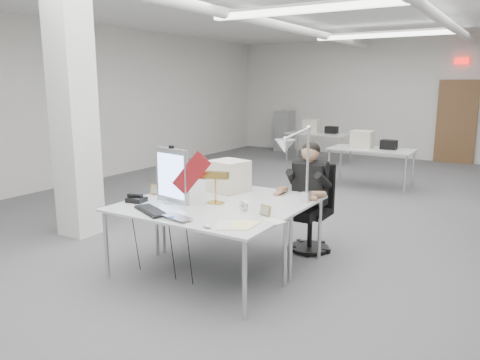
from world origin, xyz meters
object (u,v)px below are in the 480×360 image
object	(u,v)px
desk_main	(193,213)
seated_person	(310,179)
office_chair	(310,209)
desk_phone	(137,200)
beige_monitor	(229,176)
monitor	(172,176)
architect_lamp	(298,163)
laptop	(172,219)
bankers_lamp	(215,186)

from	to	relation	value
desk_main	seated_person	xyz separation A→B (m)	(0.63, 1.45, 0.16)
desk_main	office_chair	distance (m)	1.64
desk_phone	beige_monitor	bearing A→B (deg)	50.43
beige_monitor	desk_main	bearing A→B (deg)	-66.75
desk_phone	monitor	bearing A→B (deg)	22.13
office_chair	desk_main	bearing A→B (deg)	-113.41
desk_main	architect_lamp	size ratio (longest dim) A/B	1.94
seated_person	desk_phone	bearing A→B (deg)	-134.19
desk_main	office_chair	bearing A→B (deg)	67.16
seated_person	laptop	distance (m)	1.90
monitor	beige_monitor	xyz separation A→B (m)	(0.24, 0.75, -0.11)
monitor	beige_monitor	bearing A→B (deg)	81.67
bankers_lamp	beige_monitor	xyz separation A→B (m)	(-0.18, 0.55, -0.00)
desk_phone	architect_lamp	size ratio (longest dim) A/B	0.20
desk_main	monitor	distance (m)	0.55
monitor	beige_monitor	size ratio (longest dim) A/B	1.50
desk_main	monitor	xyz separation A→B (m)	(-0.41, 0.19, 0.30)
beige_monitor	seated_person	bearing A→B (deg)	44.96
desk_main	seated_person	distance (m)	1.59
bankers_lamp	architect_lamp	size ratio (longest dim) A/B	0.40
office_chair	beige_monitor	size ratio (longest dim) A/B	2.68
office_chair	seated_person	size ratio (longest dim) A/B	1.26
seated_person	beige_monitor	bearing A→B (deg)	-148.20
bankers_lamp	laptop	bearing A→B (deg)	-106.94
monitor	laptop	size ratio (longest dim) A/B	1.62
beige_monitor	architect_lamp	size ratio (longest dim) A/B	0.42
office_chair	architect_lamp	world-z (taller)	architect_lamp
beige_monitor	architect_lamp	distance (m)	1.06
laptop	bankers_lamp	distance (m)	0.75
desk_main	bankers_lamp	size ratio (longest dim) A/B	4.83
bankers_lamp	desk_phone	size ratio (longest dim) A/B	2.02
desk_main	monitor	size ratio (longest dim) A/B	3.08
monitor	architect_lamp	xyz separation A→B (m)	(1.23, 0.50, 0.17)
seated_person	desk_phone	distance (m)	2.01
laptop	beige_monitor	world-z (taller)	beige_monitor
office_chair	architect_lamp	bearing A→B (deg)	-77.60
office_chair	laptop	distance (m)	1.96
desk_main	architect_lamp	distance (m)	1.17
bankers_lamp	seated_person	bearing A→B (deg)	42.25
monitor	bankers_lamp	bearing A→B (deg)	34.61
desk_main	laptop	size ratio (longest dim) A/B	4.98
desk_phone	laptop	bearing A→B (deg)	-31.62
beige_monitor	architect_lamp	bearing A→B (deg)	-1.28
office_chair	architect_lamp	distance (m)	1.08
architect_lamp	desk_main	bearing A→B (deg)	-129.87
office_chair	beige_monitor	xyz separation A→B (m)	(-0.81, -0.56, 0.42)
monitor	beige_monitor	distance (m)	0.79
seated_person	monitor	bearing A→B (deg)	-130.32
seated_person	architect_lamp	size ratio (longest dim) A/B	0.90
desk_phone	beige_monitor	world-z (taller)	beige_monitor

